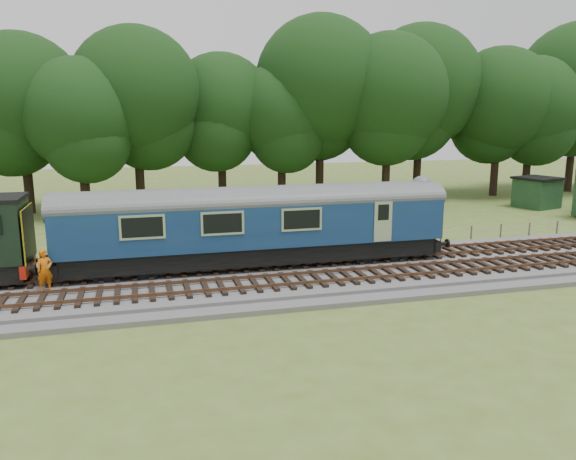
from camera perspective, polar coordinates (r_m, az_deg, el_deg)
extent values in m
plane|color=#4E6224|center=(27.32, 9.01, -4.24)|extent=(120.00, 120.00, 0.00)
cube|color=#4C4C4F|center=(27.27, 9.02, -3.89)|extent=(70.00, 7.00, 0.35)
cube|color=brown|center=(27.79, 8.47, -2.90)|extent=(66.50, 0.07, 0.14)
cube|color=brown|center=(29.07, 7.35, -2.23)|extent=(66.50, 0.07, 0.14)
cube|color=brown|center=(25.17, 11.18, -4.54)|extent=(66.50, 0.07, 0.14)
cube|color=brown|center=(26.42, 9.82, -3.72)|extent=(66.50, 0.07, 0.14)
cube|color=black|center=(26.67, -3.19, -2.15)|extent=(17.46, 2.52, 0.85)
cube|color=navy|center=(26.36, -3.23, 0.86)|extent=(18.00, 2.80, 2.05)
cube|color=yellow|center=(29.58, 14.15, 0.96)|extent=(0.06, 2.74, 1.30)
cube|color=black|center=(28.51, 8.70, -1.78)|extent=(2.60, 2.00, 0.55)
cube|color=black|center=(26.20, -16.16, -3.30)|extent=(2.60, 2.00, 0.55)
cube|color=#B21C0D|center=(26.57, -24.88, -3.28)|extent=(0.25, 2.60, 0.55)
cube|color=yellow|center=(26.25, -24.84, -0.31)|extent=(0.06, 2.55, 2.30)
imported|color=#DC620B|center=(24.80, -23.47, -3.79)|extent=(0.76, 0.66, 1.74)
cube|color=#1C3E21|center=(49.85, 23.95, 3.42)|extent=(3.40, 3.40, 2.30)
cube|color=black|center=(49.71, 24.07, 4.83)|extent=(3.74, 3.74, 0.18)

